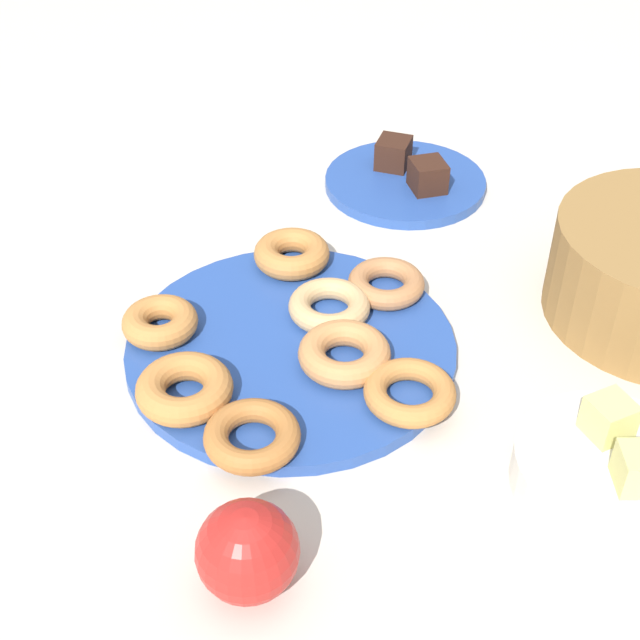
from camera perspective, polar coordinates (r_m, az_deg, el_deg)
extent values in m
plane|color=beige|center=(0.92, -1.88, -2.09)|extent=(2.40, 2.40, 0.00)
cylinder|color=#284C9E|center=(0.91, -1.89, -1.76)|extent=(0.34, 0.34, 0.01)
torus|color=#BC7A3D|center=(0.84, 5.83, -4.68)|extent=(0.09, 0.09, 0.02)
torus|color=#AD6B33|center=(0.80, -4.42, -7.50)|extent=(0.12, 0.12, 0.02)
torus|color=#BC7A3D|center=(0.92, -10.32, -0.14)|extent=(0.10, 0.10, 0.03)
torus|color=#BC7A3D|center=(0.84, -8.77, -4.42)|extent=(0.13, 0.13, 0.03)
torus|color=#BC7A3D|center=(1.01, -1.84, 4.31)|extent=(0.12, 0.12, 0.03)
torus|color=#B27547|center=(0.97, 4.31, 2.38)|extent=(0.10, 0.10, 0.02)
torus|color=#C6844C|center=(0.87, 1.59, -2.19)|extent=(0.09, 0.09, 0.03)
torus|color=tan|center=(0.93, 0.61, 0.90)|extent=(0.12, 0.12, 0.02)
cylinder|color=#284C9E|center=(1.19, 5.53, 8.86)|extent=(0.21, 0.21, 0.01)
cube|color=#381E14|center=(1.21, 4.78, 10.73)|extent=(0.05, 0.05, 0.04)
cube|color=#381E14|center=(1.16, 7.00, 9.28)|extent=(0.05, 0.05, 0.04)
cylinder|color=silver|center=(0.81, 18.13, -9.34)|extent=(0.16, 0.16, 0.04)
cube|color=#DBD67A|center=(0.81, 18.22, -6.04)|extent=(0.05, 0.05, 0.04)
cube|color=#DBD67A|center=(0.77, 20.02, -9.05)|extent=(0.04, 0.04, 0.04)
sphere|color=red|center=(0.70, -4.72, -14.70)|extent=(0.08, 0.08, 0.08)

